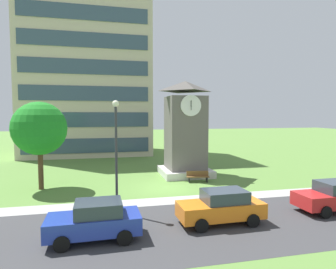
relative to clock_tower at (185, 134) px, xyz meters
The scene contains 11 objects.
ground_plane 6.12m from the clock_tower, 123.73° to the right, with size 160.00×160.00×0.00m, color #567F38.
street_asphalt 12.53m from the clock_tower, 103.09° to the right, with size 120.00×7.20×0.01m, color #38383A.
kerb_strip 8.58m from the clock_tower, 110.47° to the right, with size 120.00×1.60×0.01m, color #9E9E99.
office_building 21.22m from the clock_tower, 118.34° to the left, with size 16.49×10.10×25.60m.
clock_tower is the anchor object (origin of this frame).
park_bench 4.32m from the clock_tower, 85.38° to the right, with size 1.85×0.73×0.88m.
street_lamp 10.95m from the clock_tower, 126.46° to the right, with size 0.36×0.36×6.24m.
tree_near_tower 11.94m from the clock_tower, 168.29° to the right, with size 3.86×3.86×6.39m.
parked_car_blue 14.53m from the clock_tower, 122.23° to the right, with size 4.04×2.05×1.69m.
parked_car_orange 11.97m from the clock_tower, 97.21° to the right, with size 4.30×1.95×1.69m.
parked_car_red 12.87m from the clock_tower, 63.23° to the right, with size 4.63×2.03×1.69m.
Camera 1 is at (-4.50, -20.70, 5.49)m, focal length 30.86 mm.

